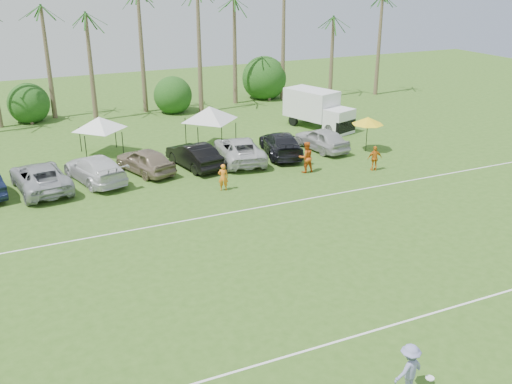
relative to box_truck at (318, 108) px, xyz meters
name	(u,v)px	position (x,y,z in m)	size (l,w,h in m)	color
field_lines	(236,272)	(-15.11, -19.11, -1.61)	(80.00, 12.10, 0.01)	white
palm_tree_4	(45,31)	(-19.11, 10.89, 5.86)	(2.40, 2.40, 8.90)	brown
palm_tree_5	(95,18)	(-15.11, 10.89, 6.73)	(2.40, 2.40, 9.90)	brown
palm_tree_6	(142,5)	(-11.11, 10.89, 7.59)	(2.40, 2.40, 10.90)	brown
palm_tree_8	(241,23)	(-2.11, 10.89, 5.86)	(2.40, 2.40, 8.90)	brown
palm_tree_9	(289,11)	(2.89, 10.89, 6.73)	(2.40, 2.40, 9.90)	brown
palm_tree_10	(335,0)	(7.89, 10.89, 7.59)	(2.40, 2.40, 10.90)	brown
bush_tree_1	(28,100)	(-21.11, 11.89, 0.18)	(4.00, 4.00, 4.00)	brown
bush_tree_2	(167,89)	(-9.11, 11.89, 0.18)	(4.00, 4.00, 4.00)	brown
bush_tree_3	(265,80)	(0.89, 11.89, 0.18)	(4.00, 4.00, 4.00)	brown
sideline_player_a	(223,177)	(-12.08, -9.86, -0.81)	(0.59, 0.39, 1.61)	orange
sideline_player_b	(306,157)	(-6.14, -9.08, -0.62)	(0.98, 0.76, 2.01)	#CB5416
sideline_player_c	(375,158)	(-1.94, -10.59, -0.81)	(0.95, 0.39, 1.62)	orange
box_truck	(318,108)	(0.00, 0.00, 0.00)	(4.00, 6.27, 3.03)	white
canopy_tent_left	(99,117)	(-17.28, 0.13, 1.05)	(3.85, 3.85, 3.12)	black
canopy_tent_right	(209,106)	(-9.79, -1.47, 1.40)	(4.35, 4.35, 3.53)	black
market_umbrella	(368,121)	(-0.07, -6.95, 0.61)	(2.23, 2.23, 2.49)	black
frisbee_player	(409,369)	(-13.17, -28.14, -0.77)	(1.29, 0.87, 1.69)	#8184B7
parked_car_2	(40,177)	(-21.80, -5.41, -0.81)	(2.67, 5.80, 1.61)	#A0A2A7
parked_car_3	(95,169)	(-18.64, -5.23, -0.81)	(2.26, 5.55, 1.61)	silver
parked_car_4	(145,161)	(-15.47, -4.93, -0.81)	(1.90, 4.73, 1.61)	gray
parked_car_5	(194,155)	(-12.30, -5.18, -0.81)	(1.70, 4.89, 1.61)	black
parked_car_6	(239,150)	(-9.13, -5.24, -0.81)	(2.67, 5.80, 1.61)	silver
parked_car_7	(281,144)	(-5.96, -5.20, -0.81)	(2.26, 5.55, 1.61)	black
parked_car_8	(322,139)	(-2.79, -5.35, -0.81)	(1.90, 4.73, 1.61)	#BABABA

